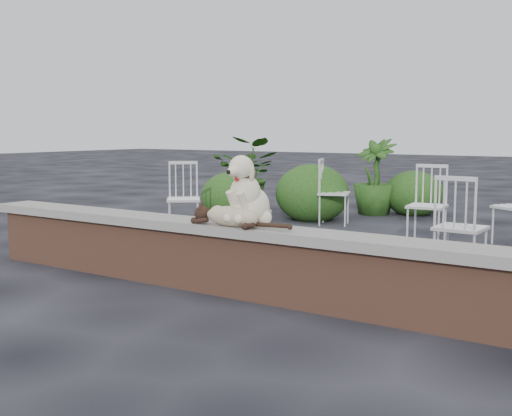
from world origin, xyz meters
The scene contains 12 objects.
ground centered at (0.00, 0.00, 0.00)m, with size 60.00×60.00×0.00m, color black.
brick_wall centered at (0.00, 0.00, 0.25)m, with size 6.00×0.30×0.50m, color brown.
capstone centered at (0.00, 0.00, 0.54)m, with size 6.20×0.40×0.08m, color slate.
dog centered at (-0.06, 0.05, 0.87)m, with size 0.38×0.50×0.58m, color beige, non-canonical shape.
cat centered at (-0.14, -0.10, 0.67)m, with size 1.09×0.26×0.19m, color tan, non-canonical shape.
chair_c centered at (1.18, 1.67, 0.47)m, with size 0.56×0.56×0.94m, color silver, non-canonical shape.
chair_e centered at (-1.26, 3.94, 0.47)m, with size 0.56×0.56×0.94m, color silver, non-canonical shape.
chair_a centered at (-2.52, 2.13, 0.47)m, with size 0.56×0.56×0.94m, color silver, non-canonical shape.
chair_b centered at (0.36, 3.15, 0.47)m, with size 0.56×0.56×0.94m, color silver, non-canonical shape.
potted_plant_a centered at (-3.18, 4.58, 0.62)m, with size 1.12×0.97×1.24m, color #1B4112.
potted_plant_b centered at (-1.22, 5.30, 0.61)m, with size 0.68×0.68×1.21m, color #1B4112.
shrubbery centered at (-1.76, 4.40, 0.36)m, with size 3.10×2.88×0.89m.
Camera 1 is at (2.81, -4.19, 1.35)m, focal length 44.65 mm.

